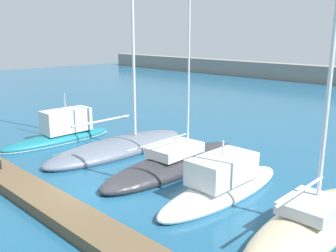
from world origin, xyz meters
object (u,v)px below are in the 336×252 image
at_px(motorboat_white_fourth, 223,184).
at_px(motorboat_teal_nearest, 61,132).
at_px(sailboat_charcoal_third, 176,163).
at_px(sailboat_slate_second, 119,145).
at_px(sailboat_sand_fifth, 310,222).

bearing_deg(motorboat_white_fourth, motorboat_teal_nearest, 92.27).
bearing_deg(sailboat_charcoal_third, motorboat_teal_nearest, 97.00).
relative_size(motorboat_teal_nearest, sailboat_slate_second, 0.35).
xyz_separation_m(motorboat_teal_nearest, sailboat_sand_fifth, (17.23, 0.06, -0.17)).
bearing_deg(sailboat_charcoal_third, sailboat_slate_second, 90.64).
bearing_deg(sailboat_slate_second, motorboat_teal_nearest, 104.56).
bearing_deg(motorboat_teal_nearest, sailboat_slate_second, -74.27).
distance_m(sailboat_slate_second, sailboat_charcoal_third, 4.56).
bearing_deg(sailboat_sand_fifth, motorboat_white_fourth, 83.45).
xyz_separation_m(motorboat_white_fourth, sailboat_sand_fifth, (4.20, -0.42, -0.12)).
xyz_separation_m(motorboat_teal_nearest, sailboat_charcoal_third, (9.15, 1.48, -0.27)).
xyz_separation_m(sailboat_charcoal_third, sailboat_sand_fifth, (8.08, -1.42, 0.09)).
bearing_deg(motorboat_teal_nearest, motorboat_white_fourth, -87.42).
height_order(motorboat_teal_nearest, motorboat_white_fourth, motorboat_teal_nearest).
relative_size(motorboat_teal_nearest, sailboat_charcoal_third, 0.45).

